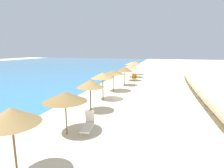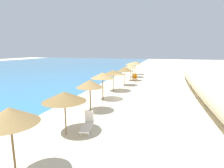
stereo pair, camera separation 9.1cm
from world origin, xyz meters
The scene contains 12 objects.
ground_plane centered at (0.00, 0.00, 0.00)m, with size 160.00×160.00×0.00m, color beige.
beach_umbrella_1 centered at (-13.23, 1.35, 2.57)m, with size 2.00×2.00×2.86m.
beach_umbrella_2 centered at (-9.34, 1.58, 2.25)m, with size 2.45×2.45×2.52m.
beach_umbrella_3 centered at (-5.45, 1.72, 2.27)m, with size 2.11×2.11×2.57m.
beach_umbrella_4 centered at (-1.92, 1.93, 2.41)m, with size 2.31×2.31×2.70m.
beach_umbrella_5 centered at (1.88, 1.95, 2.26)m, with size 2.59×2.59×2.51m.
beach_umbrella_6 centered at (5.62, 1.45, 2.28)m, with size 2.11×2.11×2.59m.
beach_umbrella_7 centered at (9.68, 1.46, 2.33)m, with size 2.22×2.22×2.62m.
beach_umbrella_8 centered at (13.37, 1.79, 2.49)m, with size 2.62×2.62×2.73m.
beach_umbrella_9 centered at (17.30, 1.87, 2.34)m, with size 2.18×2.18×2.61m.
lounge_chair_0 centered at (-8.49, 0.61, 0.42)m, with size 1.60×0.83×1.11m.
lounge_chair_1 centered at (10.62, 0.95, 0.45)m, with size 1.46×0.79×1.02m.
Camera 1 is at (-17.92, -3.63, 4.79)m, focal length 29.03 mm.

